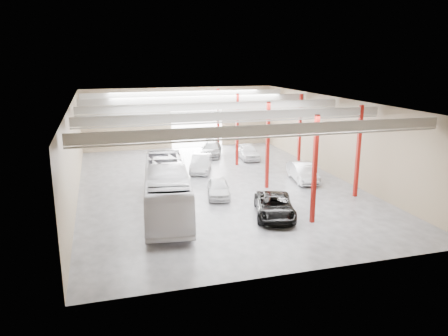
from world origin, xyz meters
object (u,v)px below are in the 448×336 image
black_sedan (274,206)px  car_right_near (303,172)px  coach_bus (167,189)px  car_row_b (201,163)px  car_row_c (211,149)px  car_row_a (218,188)px  car_right_far (248,151)px

black_sedan → car_right_near: bearing=68.9°
coach_bus → car_row_b: coach_bus is taller
coach_bus → car_row_b: 11.07m
black_sedan → car_right_near: 9.27m
car_right_near → black_sedan: bearing=-119.5°
coach_bus → black_sedan: size_ratio=2.26×
car_right_near → car_row_c: bearing=121.6°
black_sedan → car_row_b: 13.03m
coach_bus → car_row_c: bearing=72.6°
black_sedan → car_right_near: size_ratio=1.11×
car_row_b → car_row_c: car_row_b is taller
car_row_a → car_row_b: (0.43, 7.68, 0.09)m
car_row_a → car_right_far: bearing=73.4°
car_row_a → car_right_near: (8.12, 2.14, 0.10)m
car_row_a → car_row_c: 14.21m
car_row_a → car_right_near: size_ratio=0.85×
coach_bus → car_row_c: 17.78m
car_row_b → car_right_far: car_row_b is taller
black_sedan → car_row_c: 19.09m
car_row_a → car_right_far: 13.07m
car_right_near → car_right_far: bearing=109.1°
car_row_b → car_row_c: size_ratio=0.95×
car_row_a → car_right_far: size_ratio=0.89×
coach_bus → black_sedan: (6.75, -2.91, -0.94)m
car_right_far → car_row_a: bearing=-115.0°
car_row_a → car_right_near: 8.40m
black_sedan → car_right_near: car_right_near is taller
black_sedan → car_right_far: size_ratio=1.17×
car_row_b → car_right_far: bearing=51.7°
car_row_c → car_right_near: 12.80m
car_right_far → black_sedan: bearing=-99.2°
coach_bus → car_row_b: size_ratio=2.53×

